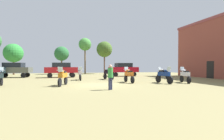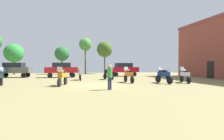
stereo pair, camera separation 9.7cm
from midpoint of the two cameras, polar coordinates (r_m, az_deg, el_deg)
The scene contains 16 objects.
ground_plane at distance 14.54m, azimuth -4.50°, elevation -4.86°, with size 44.00×52.00×0.02m.
motorcycle_1 at distance 16.47m, azimuth 16.58°, elevation -1.59°, with size 0.71×2.18×1.50m.
motorcycle_2 at distance 22.38m, azimuth 16.28°, elevation -0.91°, with size 0.74×2.12×1.45m.
motorcycle_4 at distance 16.55m, azimuth 5.55°, elevation -1.57°, with size 0.62×2.20×1.47m.
motorcycle_6 at distance 20.20m, azimuth -1.04°, elevation -1.02°, with size 0.86×2.12×1.50m.
motorcycle_7 at distance 14.45m, azimuth -15.55°, elevation -2.01°, with size 0.79×2.12×1.48m.
motorcycle_8 at distance 19.67m, azimuth -10.14°, elevation -1.13°, with size 0.62×2.12×1.48m.
motorcycle_10 at distance 17.62m, azimuth 22.62°, elevation -1.50°, with size 0.70×2.09×1.47m.
car_1 at distance 24.94m, azimuth -15.96°, elevation 0.37°, with size 4.46×2.22×2.00m.
car_2 at distance 27.23m, azimuth -28.92°, elevation 0.33°, with size 4.50×2.36×2.00m.
car_3 at distance 26.76m, azimuth 3.87°, elevation 0.48°, with size 4.41×2.09×2.00m.
person_1 at distance 11.42m, azimuth -0.52°, elevation -1.68°, with size 0.47×0.47×1.65m.
tree_1 at distance 35.43m, azimuth -15.80°, elevation 5.06°, with size 2.76×2.76×5.31m.
tree_2 at distance 36.16m, azimuth -2.30°, elevation 6.65°, with size 3.21×3.21×6.55m.
tree_5 at distance 36.09m, azimuth -29.06°, elevation 4.77°, with size 3.31×3.31×5.52m.
tree_6 at distance 35.40m, azimuth -8.55°, elevation 8.07°, with size 2.48×2.48×7.05m.
Camera 2 is at (-2.15, -14.30, 1.57)m, focal length 28.29 mm.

